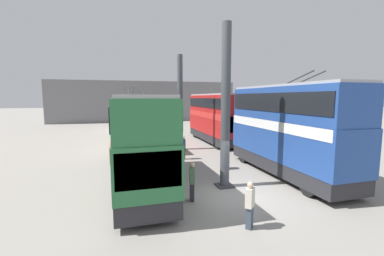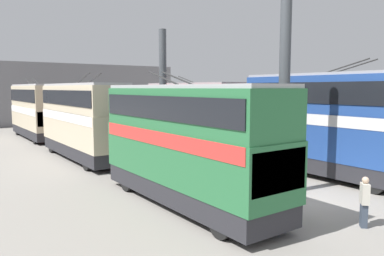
{
  "view_description": "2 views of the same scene",
  "coord_description": "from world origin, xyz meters",
  "px_view_note": "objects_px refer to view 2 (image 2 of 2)",
  "views": [
    {
      "loc": [
        -10.85,
        5.33,
        4.74
      ],
      "look_at": [
        10.65,
        -0.82,
        2.07
      ],
      "focal_mm": 24.0,
      "sensor_mm": 36.0,
      "label": 1
    },
    {
      "loc": [
        -9.55,
        12.75,
        4.71
      ],
      "look_at": [
        9.52,
        -0.8,
        2.2
      ],
      "focal_mm": 35.0,
      "sensor_mm": 36.0,
      "label": 2
    }
  ],
  "objects_px": {
    "bus_left_far": "(192,111)",
    "bus_right_mid": "(83,116)",
    "bus_right_far": "(36,108)",
    "bus_right_near": "(187,137)",
    "person_by_right_row": "(271,186)",
    "bus_left_near": "(327,118)",
    "person_aisle_midway": "(187,153)",
    "person_aisle_foreground": "(364,201)",
    "oil_drum": "(254,167)"
  },
  "relations": [
    {
      "from": "person_aisle_midway",
      "to": "oil_drum",
      "type": "xyz_separation_m",
      "value": [
        -3.36,
        -2.03,
        -0.51
      ]
    },
    {
      "from": "bus_right_near",
      "to": "oil_drum",
      "type": "distance_m",
      "value": 6.53
    },
    {
      "from": "bus_left_near",
      "to": "bus_right_mid",
      "type": "height_order",
      "value": "bus_left_near"
    },
    {
      "from": "person_by_right_row",
      "to": "person_aisle_foreground",
      "type": "bearing_deg",
      "value": 126.51
    },
    {
      "from": "bus_right_far",
      "to": "oil_drum",
      "type": "distance_m",
      "value": 23.56
    },
    {
      "from": "person_aisle_midway",
      "to": "person_by_right_row",
      "type": "xyz_separation_m",
      "value": [
        -7.91,
        1.56,
        0.0
      ]
    },
    {
      "from": "person_aisle_midway",
      "to": "person_aisle_foreground",
      "type": "relative_size",
      "value": 1.04
    },
    {
      "from": "person_aisle_midway",
      "to": "bus_right_far",
      "type": "bearing_deg",
      "value": 96.74
    },
    {
      "from": "bus_right_near",
      "to": "bus_left_near",
      "type": "bearing_deg",
      "value": -91.5
    },
    {
      "from": "person_aisle_foreground",
      "to": "bus_right_near",
      "type": "bearing_deg",
      "value": 168.86
    },
    {
      "from": "bus_left_near",
      "to": "person_aisle_midway",
      "type": "height_order",
      "value": "bus_left_near"
    },
    {
      "from": "bus_left_near",
      "to": "person_aisle_midway",
      "type": "relative_size",
      "value": 5.34
    },
    {
      "from": "bus_right_near",
      "to": "oil_drum",
      "type": "xyz_separation_m",
      "value": [
        2.02,
        -5.78,
        -2.28
      ]
    },
    {
      "from": "bus_right_near",
      "to": "person_aisle_midway",
      "type": "bearing_deg",
      "value": -34.83
    },
    {
      "from": "bus_left_near",
      "to": "person_aisle_foreground",
      "type": "height_order",
      "value": "bus_left_near"
    },
    {
      "from": "bus_left_near",
      "to": "person_aisle_midway",
      "type": "distance_m",
      "value": 7.86
    },
    {
      "from": "bus_right_far",
      "to": "oil_drum",
      "type": "height_order",
      "value": "bus_right_far"
    },
    {
      "from": "bus_right_far",
      "to": "person_aisle_midway",
      "type": "bearing_deg",
      "value": -169.05
    },
    {
      "from": "bus_left_near",
      "to": "oil_drum",
      "type": "relative_size",
      "value": 10.38
    },
    {
      "from": "oil_drum",
      "to": "bus_right_far",
      "type": "bearing_deg",
      "value": 14.27
    },
    {
      "from": "bus_right_near",
      "to": "person_by_right_row",
      "type": "relative_size",
      "value": 5.32
    },
    {
      "from": "person_aisle_foreground",
      "to": "oil_drum",
      "type": "bearing_deg",
      "value": 119.44
    },
    {
      "from": "bus_right_far",
      "to": "bus_right_mid",
      "type": "bearing_deg",
      "value": 180.0
    },
    {
      "from": "person_aisle_foreground",
      "to": "bus_right_mid",
      "type": "bearing_deg",
      "value": 147.54
    },
    {
      "from": "bus_right_near",
      "to": "bus_right_far",
      "type": "xyz_separation_m",
      "value": [
        24.73,
        0.0,
        0.1
      ]
    },
    {
      "from": "bus_left_far",
      "to": "bus_left_near",
      "type": "bearing_deg",
      "value": -180.0
    },
    {
      "from": "bus_left_near",
      "to": "bus_right_far",
      "type": "xyz_separation_m",
      "value": [
        24.96,
        8.81,
        -0.26
      ]
    },
    {
      "from": "oil_drum",
      "to": "bus_right_near",
      "type": "bearing_deg",
      "value": 109.27
    },
    {
      "from": "person_aisle_midway",
      "to": "oil_drum",
      "type": "relative_size",
      "value": 1.94
    },
    {
      "from": "bus_right_near",
      "to": "person_by_right_row",
      "type": "bearing_deg",
      "value": -139.16
    },
    {
      "from": "bus_right_far",
      "to": "person_by_right_row",
      "type": "distance_m",
      "value": 27.41
    },
    {
      "from": "bus_left_far",
      "to": "person_aisle_midway",
      "type": "xyz_separation_m",
      "value": [
        -6.67,
        5.06,
        -1.93
      ]
    },
    {
      "from": "bus_left_far",
      "to": "bus_right_mid",
      "type": "relative_size",
      "value": 0.99
    },
    {
      "from": "oil_drum",
      "to": "person_by_right_row",
      "type": "bearing_deg",
      "value": 141.68
    },
    {
      "from": "bus_left_near",
      "to": "person_by_right_row",
      "type": "relative_size",
      "value": 5.33
    },
    {
      "from": "bus_left_near",
      "to": "bus_right_far",
      "type": "distance_m",
      "value": 26.47
    },
    {
      "from": "bus_right_near",
      "to": "bus_right_mid",
      "type": "relative_size",
      "value": 0.94
    },
    {
      "from": "bus_right_mid",
      "to": "person_by_right_row",
      "type": "height_order",
      "value": "bus_right_mid"
    },
    {
      "from": "bus_right_mid",
      "to": "person_aisle_foreground",
      "type": "xyz_separation_m",
      "value": [
        -17.55,
        -3.51,
        -1.92
      ]
    },
    {
      "from": "person_aisle_midway",
      "to": "person_aisle_foreground",
      "type": "height_order",
      "value": "person_aisle_midway"
    },
    {
      "from": "bus_left_near",
      "to": "bus_right_mid",
      "type": "xyz_separation_m",
      "value": [
        12.3,
        8.81,
        -0.27
      ]
    },
    {
      "from": "bus_right_mid",
      "to": "bus_right_far",
      "type": "xyz_separation_m",
      "value": [
        12.66,
        0.0,
        0.0
      ]
    },
    {
      "from": "person_by_right_row",
      "to": "bus_left_far",
      "type": "bearing_deg",
      "value": -102.12
    },
    {
      "from": "bus_right_far",
      "to": "oil_drum",
      "type": "relative_size",
      "value": 11.14
    },
    {
      "from": "bus_right_mid",
      "to": "oil_drum",
      "type": "distance_m",
      "value": 11.83
    },
    {
      "from": "bus_right_near",
      "to": "person_aisle_foreground",
      "type": "distance_m",
      "value": 6.76
    },
    {
      "from": "bus_left_far",
      "to": "person_by_right_row",
      "type": "relative_size",
      "value": 5.61
    },
    {
      "from": "bus_left_far",
      "to": "bus_right_far",
      "type": "bearing_deg",
      "value": 34.77
    },
    {
      "from": "bus_right_near",
      "to": "person_aisle_foreground",
      "type": "bearing_deg",
      "value": -147.36
    },
    {
      "from": "bus_left_near",
      "to": "bus_right_far",
      "type": "relative_size",
      "value": 0.93
    }
  ]
}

